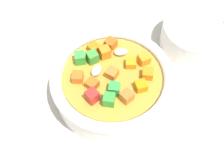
{
  "coord_description": "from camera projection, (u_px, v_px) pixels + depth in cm",
  "views": [
    {
      "loc": [
        23.25,
        -3.04,
        39.17
      ],
      "look_at": [
        0.0,
        0.0,
        2.86
      ],
      "focal_mm": 42.6,
      "sensor_mm": 36.0,
      "label": 1
    }
  ],
  "objects": [
    {
      "name": "side_bowl_small",
      "position": [
        194.0,
        35.0,
        0.49
      ],
      "size": [
        12.41,
        12.41,
        5.08
      ],
      "color": "white",
      "rests_on": "ground_plane"
    },
    {
      "name": "spoon",
      "position": [
        8.0,
        97.0,
        0.45
      ],
      "size": [
        21.97,
        11.15,
        0.93
      ],
      "rotation": [
        0.0,
        0.0,
        6.71
      ],
      "color": "silver",
      "rests_on": "ground_plane"
    },
    {
      "name": "soup_bowl_main",
      "position": [
        112.0,
        82.0,
        0.43
      ],
      "size": [
        19.4,
        19.4,
        7.08
      ],
      "color": "white",
      "rests_on": "ground_plane"
    },
    {
      "name": "ground_plane",
      "position": [
        112.0,
        96.0,
        0.46
      ],
      "size": [
        140.0,
        140.0,
        2.0
      ],
      "primitive_type": "cube",
      "color": "#BAB2A0"
    }
  ]
}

